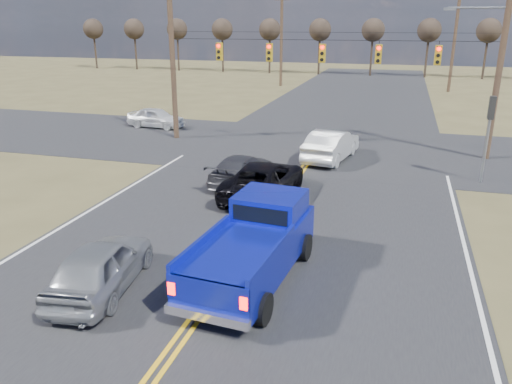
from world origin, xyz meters
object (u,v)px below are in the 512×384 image
(dgrey_car_queue, at_px, (242,169))
(pickup_truck, at_px, (254,245))
(cross_car_west, at_px, (156,118))
(white_car_queue, at_px, (331,145))
(black_suv, at_px, (264,179))
(silver_suv, at_px, (101,266))

(dgrey_car_queue, bearing_deg, pickup_truck, 116.50)
(dgrey_car_queue, xyz_separation_m, cross_car_west, (-9.52, 10.28, 0.04))
(white_car_queue, bearing_deg, dgrey_car_queue, 67.17)
(black_suv, height_order, dgrey_car_queue, black_suv)
(silver_suv, distance_m, white_car_queue, 15.79)
(pickup_truck, relative_size, dgrey_car_queue, 1.33)
(pickup_truck, xyz_separation_m, cross_car_west, (-12.57, 18.67, -0.36))
(silver_suv, xyz_separation_m, cross_car_west, (-8.76, 20.42, -0.04))
(pickup_truck, bearing_deg, black_suv, 107.99)
(black_suv, relative_size, cross_car_west, 1.34)
(dgrey_car_queue, distance_m, cross_car_west, 14.01)
(cross_car_west, bearing_deg, silver_suv, -151.62)
(pickup_truck, bearing_deg, cross_car_west, 128.72)
(silver_suv, xyz_separation_m, black_suv, (2.19, 8.63, 0.03))
(pickup_truck, bearing_deg, silver_suv, -150.47)
(white_car_queue, bearing_deg, silver_suv, 85.03)
(silver_suv, relative_size, black_suv, 0.79)
(white_car_queue, distance_m, dgrey_car_queue, 6.10)
(silver_suv, height_order, cross_car_west, silver_suv)
(silver_suv, distance_m, dgrey_car_queue, 10.17)
(dgrey_car_queue, bearing_deg, silver_suv, 92.26)
(white_car_queue, xyz_separation_m, cross_car_west, (-12.81, 5.16, -0.12))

